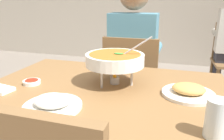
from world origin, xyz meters
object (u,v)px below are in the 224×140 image
appetizer_plate (188,91)px  drink_glass (216,121)px  diner_main (134,54)px  sauce_dish (32,82)px  chair_diner_main (132,83)px  rice_plate (52,103)px  dining_table_main (103,108)px  curry_bowl (115,60)px

appetizer_plate → drink_glass: bearing=-77.1°
diner_main → sauce_dish: 0.88m
chair_diner_main → drink_glass: bearing=-64.4°
rice_plate → appetizer_plate: bearing=29.2°
dining_table_main → curry_bowl: curry_bowl is taller
dining_table_main → sauce_dish: (-0.38, -0.06, 0.12)m
diner_main → rice_plate: 1.02m
dining_table_main → curry_bowl: size_ratio=3.64×
curry_bowl → rice_plate: bearing=-115.5°
appetizer_plate → rice_plate: bearing=-150.8°
chair_diner_main → sauce_dish: (-0.38, -0.77, 0.24)m
rice_plate → drink_glass: bearing=-2.3°
chair_diner_main → rice_plate: chair_diner_main is taller
chair_diner_main → diner_main: (0.00, 0.03, 0.24)m
chair_diner_main → sauce_dish: chair_diner_main is taller
drink_glass → sauce_dish: bearing=164.7°
dining_table_main → chair_diner_main: (-0.00, 0.71, -0.12)m
sauce_dish → diner_main: bearing=64.7°
diner_main → curry_bowl: diner_main is taller
chair_diner_main → appetizer_plate: (0.40, -0.68, 0.25)m
rice_plate → sauce_dish: 0.33m
dining_table_main → sauce_dish: sauce_dish is taller
dining_table_main → curry_bowl: (0.04, 0.08, 0.24)m
appetizer_plate → sauce_dish: 0.79m
appetizer_plate → sauce_dish: size_ratio=2.67×
chair_diner_main → curry_bowl: (0.04, -0.63, 0.36)m
chair_diner_main → appetizer_plate: size_ratio=3.75×
dining_table_main → diner_main: size_ratio=0.92×
appetizer_plate → drink_glass: size_ratio=1.85×
dining_table_main → diner_main: (0.00, 0.74, 0.12)m
drink_glass → appetizer_plate: bearing=102.9°
diner_main → drink_glass: (0.48, -1.03, 0.05)m
chair_diner_main → appetizer_plate: bearing=-59.2°
rice_plate → drink_glass: (0.60, -0.02, 0.04)m
dining_table_main → appetizer_plate: size_ratio=5.04×
rice_plate → appetizer_plate: same height
appetizer_plate → sauce_dish: bearing=-173.6°
dining_table_main → drink_glass: 0.58m
dining_table_main → chair_diner_main: 0.72m
rice_plate → drink_glass: size_ratio=1.85×
sauce_dish → drink_glass: (0.86, -0.23, 0.05)m
curry_bowl → drink_glass: size_ratio=2.56×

